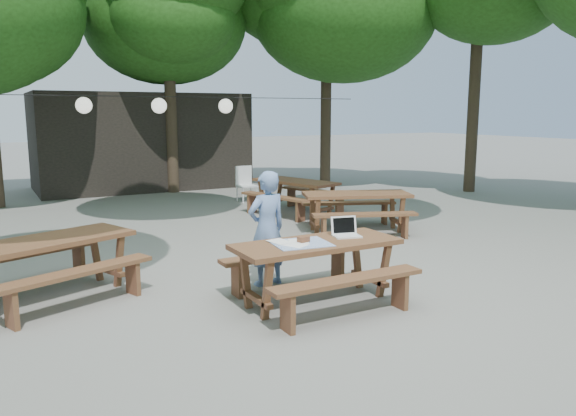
{
  "coord_description": "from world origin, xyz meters",
  "views": [
    {
      "loc": [
        -3.82,
        -6.5,
        2.28
      ],
      "look_at": [
        -0.39,
        -0.29,
        1.05
      ],
      "focal_mm": 35.0,
      "sensor_mm": 36.0,
      "label": 1
    }
  ],
  "objects_px": {
    "main_picnic_table": "(316,271)",
    "woman": "(267,228)",
    "plastic_chair": "(247,192)",
    "picnic_table_nw": "(49,268)"
  },
  "relations": [
    {
      "from": "woman",
      "to": "plastic_chair",
      "type": "distance_m",
      "value": 7.03
    },
    {
      "from": "plastic_chair",
      "to": "woman",
      "type": "bearing_deg",
      "value": -111.63
    },
    {
      "from": "plastic_chair",
      "to": "picnic_table_nw",
      "type": "bearing_deg",
      "value": -131.98
    },
    {
      "from": "picnic_table_nw",
      "to": "plastic_chair",
      "type": "distance_m",
      "value": 7.76
    },
    {
      "from": "main_picnic_table",
      "to": "woman",
      "type": "height_order",
      "value": "woman"
    },
    {
      "from": "woman",
      "to": "plastic_chair",
      "type": "bearing_deg",
      "value": -118.33
    },
    {
      "from": "woman",
      "to": "main_picnic_table",
      "type": "bearing_deg",
      "value": 96.13
    },
    {
      "from": "main_picnic_table",
      "to": "plastic_chair",
      "type": "distance_m",
      "value": 7.81
    },
    {
      "from": "woman",
      "to": "picnic_table_nw",
      "type": "bearing_deg",
      "value": -22.74
    },
    {
      "from": "picnic_table_nw",
      "to": "woman",
      "type": "relative_size",
      "value": 1.54
    }
  ]
}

